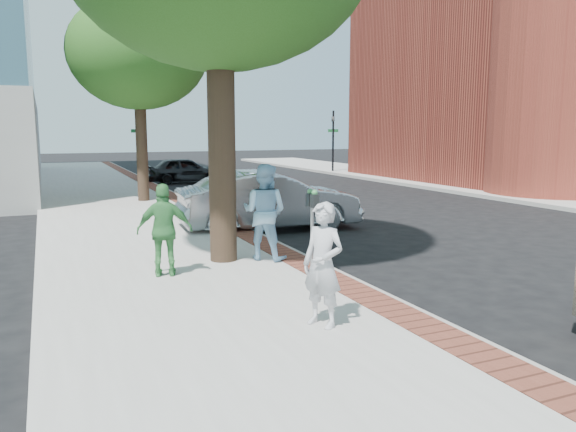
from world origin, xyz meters
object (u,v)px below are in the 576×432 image
person_officer (264,212)px  sedan_silver (269,201)px  person_green (165,230)px  bg_car (185,170)px  parking_meter (312,212)px  person_gray (323,265)px

person_officer → sedan_silver: size_ratio=0.39×
person_green → sedan_silver: person_green is taller
sedan_silver → bg_car: size_ratio=1.26×
person_green → bg_car: person_green is taller
person_officer → person_green: 2.11m
person_officer → parking_meter: bearing=157.9°
person_green → sedan_silver: (3.61, 4.22, -0.16)m
person_gray → person_green: person_gray is taller
person_officer → person_green: size_ratio=1.16×
person_gray → person_officer: 3.91m
sedan_silver → bg_car: 14.23m
sedan_silver → person_gray: bearing=167.3°
person_gray → bg_car: size_ratio=0.42×
bg_car → parking_meter: bearing=174.6°
person_officer → sedan_silver: 4.05m
person_officer → sedan_silver: person_officer is taller
sedan_silver → person_green: bearing=143.3°
parking_meter → sedan_silver: parking_meter is taller
person_gray → person_officer: bearing=143.2°
parking_meter → bg_car: (2.13, 19.03, -0.55)m
person_gray → sedan_silver: bearing=136.7°
parking_meter → person_green: 2.62m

